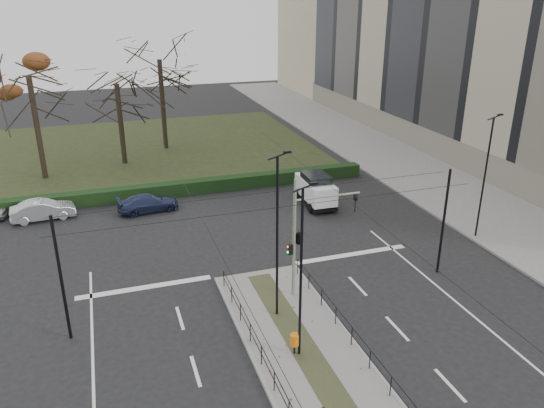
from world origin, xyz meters
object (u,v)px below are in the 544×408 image
(traffic_light, at_px, (300,236))
(streetlamp_median_near, at_px, (301,273))
(bare_tree_center, at_px, (160,66))
(parked_car_second, at_px, (43,210))
(bare_tree_near, at_px, (117,90))
(litter_bin, at_px, (295,340))
(streetlamp_median_far, at_px, (278,237))
(rust_tree, at_px, (29,77))
(parked_car_third, at_px, (148,203))
(white_van, at_px, (316,189))
(streetlamp_sidewalk, at_px, (485,177))

(traffic_light, relative_size, streetlamp_median_near, 0.72)
(bare_tree_center, bearing_deg, parked_car_second, -124.47)
(traffic_light, height_order, bare_tree_near, bare_tree_near)
(traffic_light, relative_size, litter_bin, 5.77)
(litter_bin, distance_m, streetlamp_median_far, 4.58)
(rust_tree, bearing_deg, parked_car_second, -87.15)
(parked_car_second, xyz_separation_m, bare_tree_near, (6.11, 11.18, 5.95))
(streetlamp_median_far, distance_m, parked_car_second, 20.00)
(litter_bin, relative_size, bare_tree_near, 0.10)
(traffic_light, bearing_deg, litter_bin, -113.40)
(parked_car_third, distance_m, bare_tree_center, 17.80)
(streetlamp_median_near, bearing_deg, streetlamp_median_far, 88.77)
(white_van, bearing_deg, bare_tree_center, 114.37)
(parked_car_second, xyz_separation_m, bare_tree_center, (10.33, 15.05, 7.30))
(bare_tree_center, xyz_separation_m, bare_tree_near, (-4.22, -3.87, -1.34))
(parked_car_third, relative_size, rust_tree, 0.39)
(litter_bin, distance_m, parked_car_second, 22.11)
(streetlamp_sidewalk, bearing_deg, streetlamp_median_near, -153.18)
(traffic_light, relative_size, streetlamp_median_far, 0.69)
(streetlamp_median_near, height_order, rust_tree, rust_tree)
(litter_bin, relative_size, streetlamp_median_near, 0.12)
(traffic_light, bearing_deg, bare_tree_center, 95.19)
(parked_car_second, relative_size, white_van, 0.96)
(traffic_light, xyz_separation_m, rust_tree, (-13.48, 23.69, 4.97))
(streetlamp_median_far, bearing_deg, parked_car_second, 125.20)
(white_van, xyz_separation_m, bare_tree_near, (-12.54, 14.48, 5.43))
(white_van, height_order, bare_tree_near, bare_tree_near)
(traffic_light, xyz_separation_m, streetlamp_median_near, (-1.75, -4.59, 0.68))
(parked_car_third, bearing_deg, streetlamp_median_near, -173.13)
(rust_tree, bearing_deg, white_van, -32.93)
(white_van, xyz_separation_m, rust_tree, (-19.10, 12.37, 7.13))
(white_van, distance_m, bare_tree_center, 21.26)
(streetlamp_median_far, bearing_deg, rust_tree, 115.13)
(streetlamp_median_near, bearing_deg, parked_car_second, 120.41)
(streetlamp_median_near, relative_size, parked_car_second, 1.85)
(parked_car_second, height_order, white_van, white_van)
(streetlamp_median_near, relative_size, white_van, 1.79)
(traffic_light, relative_size, bare_tree_center, 0.49)
(traffic_light, relative_size, bare_tree_near, 0.59)
(rust_tree, xyz_separation_m, bare_tree_center, (10.78, 5.99, -0.36))
(litter_bin, distance_m, bare_tree_center, 34.94)
(traffic_light, height_order, bare_tree_center, bare_tree_center)
(bare_tree_near, bearing_deg, rust_tree, -162.16)
(litter_bin, relative_size, streetlamp_median_far, 0.12)
(traffic_light, xyz_separation_m, litter_bin, (-1.95, -4.51, -2.54))
(parked_car_third, bearing_deg, bare_tree_near, -2.46)
(traffic_light, xyz_separation_m, white_van, (5.62, 11.32, -2.16))
(litter_bin, bearing_deg, parked_car_third, 102.71)
(streetlamp_sidewalk, bearing_deg, rust_tree, 141.96)
(streetlamp_median_far, bearing_deg, white_van, 60.25)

